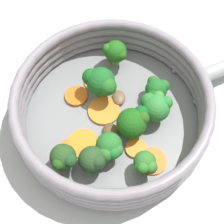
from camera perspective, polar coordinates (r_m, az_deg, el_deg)
The scene contains 23 objects.
ground_plane at distance 0.56m, azimuth 0.00°, elevation -1.49°, with size 4.00×4.00×0.00m, color #B3BABA.
skillet at distance 0.56m, azimuth 0.00°, elevation -1.13°, with size 0.27×0.27×0.02m, color gray.
skillet_rim_wall at distance 0.52m, azimuth 0.00°, elevation 0.79°, with size 0.28×0.28×0.06m.
skillet_rivet_left at distance 0.57m, azimuth 12.57°, elevation 1.58°, with size 0.01×0.01×0.01m, color gray.
skillet_rivet_right at distance 0.60m, azimuth 9.54°, elevation 6.23°, with size 0.01×0.01×0.01m, color gray.
carrot_slice_0 at distance 0.53m, azimuth -4.40°, elevation -4.87°, with size 0.04×0.04×0.01m, color orange.
carrot_slice_1 at distance 0.58m, azimuth -2.68°, elevation 4.59°, with size 0.03×0.03×0.00m, color orange.
carrot_slice_2 at distance 0.53m, azimuth -6.41°, elevation -5.91°, with size 0.04×0.04×0.00m, color orange.
carrot_slice_3 at distance 0.57m, azimuth -5.45°, elevation 2.45°, with size 0.03×0.03×0.01m, color orange.
carrot_slice_4 at distance 0.55m, azimuth -1.24°, elevation 0.21°, with size 0.05×0.05×0.00m, color orange.
carrot_slice_5 at distance 0.53m, azimuth 3.66°, elevation -5.53°, with size 0.03×0.03×0.00m, color orange.
carrot_slice_6 at distance 0.52m, azimuth 6.13°, elevation -7.45°, with size 0.04×0.04×0.00m, color orange.
broccoli_floret_0 at distance 0.54m, azimuth -1.79°, elevation 4.58°, with size 0.04×0.05×0.05m.
broccoli_floret_1 at distance 0.52m, azimuth 3.27°, elevation -1.56°, with size 0.04×0.04×0.05m.
broccoli_floret_2 at distance 0.55m, azimuth 6.78°, elevation 3.47°, with size 0.04×0.03×0.04m.
broccoli_floret_3 at distance 0.50m, azimuth -7.39°, elevation -6.99°, with size 0.04×0.04×0.05m.
broccoli_floret_4 at distance 0.49m, azimuth 5.05°, elevation -7.87°, with size 0.03×0.03×0.04m.
broccoli_floret_5 at distance 0.58m, azimuth 0.53°, elevation 9.10°, with size 0.03×0.04×0.05m.
broccoli_floret_6 at distance 0.49m, azimuth -3.15°, elevation -7.29°, with size 0.04×0.04×0.05m.
broccoli_floret_7 at distance 0.50m, azimuth -0.37°, elevation -5.46°, with size 0.04×0.04×0.04m.
broccoli_floret_8 at distance 0.53m, azimuth 6.70°, elevation 0.89°, with size 0.04×0.05×0.05m.
mushroom_piece_0 at distance 0.56m, azimuth 1.35°, elevation 2.10°, with size 0.03×0.02×0.01m, color brown.
mushroom_piece_1 at distance 0.53m, azimuth -0.13°, elevation -3.10°, with size 0.03×0.02×0.01m, color brown.
Camera 1 is at (0.25, 0.08, 0.50)m, focal length 60.00 mm.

